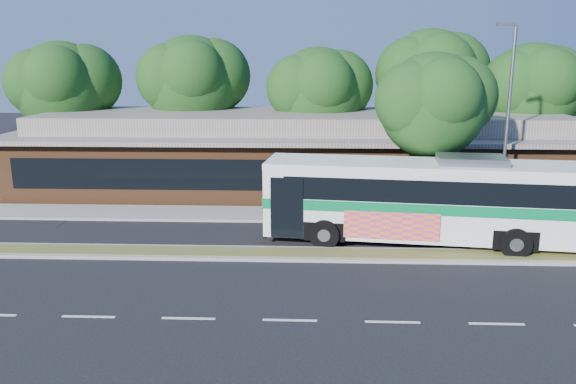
% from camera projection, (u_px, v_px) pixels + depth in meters
% --- Properties ---
extents(ground, '(120.00, 120.00, 0.00)m').
position_uv_depth(ground, '(295.00, 261.00, 21.32)').
color(ground, black).
rests_on(ground, ground).
extents(median_strip, '(26.00, 1.10, 0.15)m').
position_uv_depth(median_strip, '(295.00, 254.00, 21.89)').
color(median_strip, brown).
rests_on(median_strip, ground).
extents(sidewalk, '(44.00, 2.60, 0.12)m').
position_uv_depth(sidewalk, '(298.00, 214.00, 27.53)').
color(sidewalk, gray).
rests_on(sidewalk, ground).
extents(plaza_building, '(33.20, 11.20, 4.45)m').
position_uv_depth(plaza_building, '(301.00, 151.00, 33.47)').
color(plaza_building, brown).
rests_on(plaza_building, ground).
extents(lamp_post, '(0.93, 0.18, 9.07)m').
position_uv_depth(lamp_post, '(507.00, 117.00, 25.67)').
color(lamp_post, slate).
rests_on(lamp_post, ground).
extents(tree_bg_a, '(6.47, 5.80, 8.63)m').
position_uv_depth(tree_bg_a, '(70.00, 86.00, 35.26)').
color(tree_bg_a, black).
rests_on(tree_bg_a, ground).
extents(tree_bg_b, '(6.69, 6.00, 9.00)m').
position_uv_depth(tree_bg_b, '(199.00, 81.00, 35.87)').
color(tree_bg_b, black).
rests_on(tree_bg_b, ground).
extents(tree_bg_c, '(6.24, 5.60, 8.26)m').
position_uv_depth(tree_bg_c, '(324.00, 91.00, 34.71)').
color(tree_bg_c, black).
rests_on(tree_bg_c, ground).
extents(tree_bg_d, '(6.91, 6.20, 9.37)m').
position_uv_depth(tree_bg_d, '(436.00, 77.00, 35.24)').
color(tree_bg_d, black).
rests_on(tree_bg_d, ground).
extents(tree_bg_e, '(6.47, 5.80, 8.50)m').
position_uv_depth(tree_bg_e, '(538.00, 89.00, 34.18)').
color(tree_bg_e, black).
rests_on(tree_bg_e, ground).
extents(transit_bus, '(13.48, 4.44, 3.72)m').
position_uv_depth(transit_bus, '(428.00, 195.00, 22.97)').
color(transit_bus, white).
rests_on(transit_bus, ground).
extents(sidewalk_tree, '(5.27, 4.73, 7.83)m').
position_uv_depth(sidewalk_tree, '(440.00, 103.00, 25.07)').
color(sidewalk_tree, black).
rests_on(sidewalk_tree, ground).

